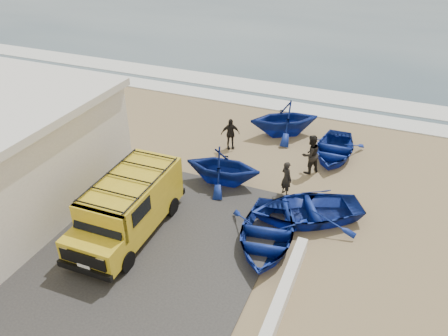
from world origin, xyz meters
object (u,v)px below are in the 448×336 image
(parapet, at_px, (278,307))
(fisherman_front, at_px, (286,178))
(boat_near_right, at_px, (306,209))
(boat_mid_right, at_px, (334,149))
(boat_mid_left, at_px, (223,166))
(van, at_px, (128,205))
(boat_near_left, at_px, (266,234))
(boat_far_left, at_px, (284,118))
(fisherman_back, at_px, (230,134))
(fisherman_middle, at_px, (310,154))

(parapet, height_order, fisherman_front, fisherman_front)
(boat_near_right, distance_m, boat_mid_right, 5.29)
(boat_mid_left, bearing_deg, van, 151.50)
(boat_near_left, relative_size, boat_far_left, 1.15)
(parapet, distance_m, boat_near_left, 3.13)
(boat_mid_left, distance_m, boat_mid_right, 5.82)
(boat_near_left, distance_m, fisherman_front, 3.32)
(boat_near_left, bearing_deg, boat_mid_left, 123.92)
(boat_near_left, bearing_deg, fisherman_back, 112.00)
(boat_mid_right, bearing_deg, boat_near_left, -99.82)
(van, bearing_deg, boat_far_left, 71.73)
(fisherman_back, bearing_deg, parapet, -91.41)
(boat_far_left, bearing_deg, van, -48.77)
(boat_near_left, xyz_separation_m, fisherman_middle, (0.33, 5.39, 0.50))
(boat_far_left, distance_m, fisherman_front, 5.50)
(boat_far_left, bearing_deg, fisherman_front, -14.81)
(boat_far_left, bearing_deg, boat_mid_left, -43.48)
(van, distance_m, fisherman_front, 6.49)
(fisherman_back, bearing_deg, fisherman_middle, -41.27)
(boat_mid_right, distance_m, boat_far_left, 3.19)
(boat_mid_right, xyz_separation_m, fisherman_front, (-1.28, -3.96, 0.38))
(parapet, height_order, fisherman_middle, fisherman_middle)
(parapet, bearing_deg, boat_mid_left, 125.58)
(van, height_order, fisherman_front, van)
(boat_near_right, bearing_deg, boat_mid_left, -135.06)
(fisherman_middle, bearing_deg, boat_near_left, 37.52)
(van, height_order, boat_far_left, van)
(boat_mid_right, distance_m, fisherman_front, 4.18)
(boat_near_right, height_order, boat_mid_right, boat_near_right)
(parapet, relative_size, boat_near_right, 1.41)
(parapet, xyz_separation_m, fisherman_middle, (-0.97, 8.23, 0.65))
(parapet, height_order, fisherman_back, fisherman_back)
(boat_mid_right, xyz_separation_m, fisherman_middle, (-0.76, -1.87, 0.53))
(parapet, bearing_deg, fisherman_back, 119.60)
(parapet, xyz_separation_m, fisherman_back, (-5.10, 8.98, 0.51))
(van, distance_m, boat_far_left, 10.26)
(fisherman_front, bearing_deg, boat_mid_left, 40.90)
(parapet, distance_m, fisherman_middle, 8.31)
(parapet, relative_size, fisherman_front, 3.88)
(fisherman_middle, xyz_separation_m, fisherman_back, (-4.13, 0.75, -0.13))
(fisherman_front, bearing_deg, van, 80.49)
(boat_near_right, relative_size, boat_mid_left, 1.31)
(van, relative_size, boat_far_left, 1.46)
(boat_mid_left, height_order, fisherman_middle, fisherman_middle)
(boat_near_left, xyz_separation_m, fisherman_back, (-3.80, 6.13, 0.36))
(boat_near_right, distance_m, boat_far_left, 7.16)
(parapet, distance_m, boat_mid_left, 7.29)
(boat_far_left, xyz_separation_m, fisherman_back, (-2.04, -2.43, -0.15))
(parapet, xyz_separation_m, boat_mid_left, (-4.23, 5.91, 0.58))
(boat_mid_right, bearing_deg, fisherman_front, -109.12)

